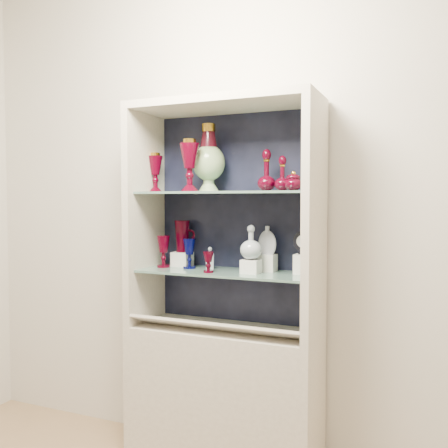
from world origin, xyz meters
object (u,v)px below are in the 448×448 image
at_px(ruby_pitcher, 182,236).
at_px(ruby_goblet_small, 208,262).
at_px(cobalt_goblet, 189,253).
at_px(ruby_decanter_a, 267,168).
at_px(ruby_decanter_b, 282,172).
at_px(ruby_goblet_tall, 163,251).
at_px(cameo_medallion, 303,242).
at_px(pedestal_lamp_right, 190,165).
at_px(lidded_bowl, 293,181).
at_px(clear_round_decanter, 251,243).
at_px(pedestal_lamp_left, 155,173).
at_px(enamel_urn, 209,158).
at_px(flat_flask, 267,240).
at_px(clear_square_bottle, 210,258).

bearing_deg(ruby_pitcher, ruby_goblet_small, -56.69).
bearing_deg(cobalt_goblet, ruby_decanter_a, 0.37).
distance_m(ruby_decanter_b, ruby_goblet_small, 0.59).
height_order(ruby_goblet_tall, cameo_medallion, cameo_medallion).
height_order(ruby_decanter_a, cobalt_goblet, ruby_decanter_a).
xyz_separation_m(pedestal_lamp_right, lidded_bowl, (0.55, 0.02, -0.09)).
bearing_deg(ruby_goblet_tall, ruby_goblet_small, -15.63).
xyz_separation_m(ruby_pitcher, clear_round_decanter, (0.46, -0.11, -0.02)).
xyz_separation_m(pedestal_lamp_left, cobalt_goblet, (0.22, -0.00, -0.45)).
height_order(enamel_urn, ruby_goblet_small, enamel_urn).
relative_size(pedestal_lamp_left, clear_round_decanter, 1.31).
distance_m(pedestal_lamp_left, ruby_pitcher, 0.39).
distance_m(pedestal_lamp_right, flat_flask, 0.56).
relative_size(cobalt_goblet, cameo_medallion, 1.35).
height_order(enamel_urn, clear_square_bottle, enamel_urn).
height_order(ruby_decanter_b, ruby_goblet_tall, ruby_decanter_b).
bearing_deg(pedestal_lamp_right, cobalt_goblet, 118.47).
height_order(pedestal_lamp_left, cobalt_goblet, pedestal_lamp_left).
height_order(ruby_decanter_a, flat_flask, ruby_decanter_a).
height_order(pedestal_lamp_right, cobalt_goblet, pedestal_lamp_right).
height_order(ruby_decanter_b, clear_round_decanter, ruby_decanter_b).
relative_size(enamel_urn, ruby_decanter_a, 1.53).
relative_size(lidded_bowl, cameo_medallion, 0.81).
distance_m(pedestal_lamp_right, ruby_goblet_small, 0.51).
bearing_deg(ruby_decanter_b, pedestal_lamp_left, 177.98).
height_order(ruby_goblet_tall, flat_flask, flat_flask).
distance_m(enamel_urn, clear_round_decanter, 0.53).
bearing_deg(ruby_goblet_small, pedestal_lamp_right, 176.01).
xyz_separation_m(pedestal_lamp_right, ruby_decanter_b, (0.48, 0.08, -0.04)).
height_order(enamel_urn, ruby_decanter_a, enamel_urn).
height_order(pedestal_lamp_right, ruby_decanter_b, pedestal_lamp_right).
xyz_separation_m(lidded_bowl, clear_round_decanter, (-0.23, 0.03, -0.31)).
distance_m(ruby_goblet_small, flat_flask, 0.33).
bearing_deg(pedestal_lamp_right, pedestal_lamp_left, 158.86).
bearing_deg(cameo_medallion, cobalt_goblet, -166.84).
bearing_deg(ruby_pitcher, lidded_bowl, -33.00).
xyz_separation_m(enamel_urn, clear_square_bottle, (0.02, -0.02, -0.54)).
bearing_deg(enamel_urn, ruby_goblet_tall, -167.02).
bearing_deg(cameo_medallion, pedestal_lamp_left, -168.03).
bearing_deg(pedestal_lamp_left, pedestal_lamp_right, -21.14).
distance_m(pedestal_lamp_left, ruby_goblet_tall, 0.45).
xyz_separation_m(pedestal_lamp_left, ruby_goblet_tall, (0.06, -0.02, -0.44)).
distance_m(ruby_decanter_b, clear_square_bottle, 0.62).
relative_size(ruby_goblet_small, clear_round_decanter, 0.65).
distance_m(flat_flask, cameo_medallion, 0.20).
xyz_separation_m(ruby_decanter_a, cobalt_goblet, (-0.44, -0.00, -0.46)).
bearing_deg(ruby_decanter_a, ruby_goblet_tall, -177.92).
xyz_separation_m(enamel_urn, lidded_bowl, (0.51, -0.12, -0.13)).
height_order(ruby_goblet_tall, clear_square_bottle, ruby_goblet_tall).
bearing_deg(cobalt_goblet, ruby_goblet_small, -33.08).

